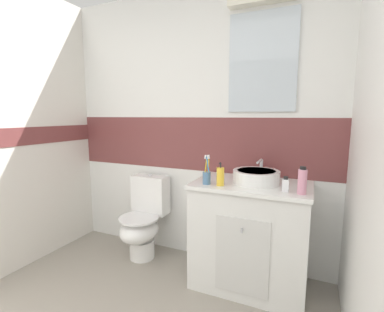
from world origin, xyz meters
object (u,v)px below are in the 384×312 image
object	(u,v)px
sink_basin	(256,176)
toilet	(144,220)
toothbrush_cup	(207,176)
soap_dispenser	(220,176)
shampoo_bottle_tall	(302,181)
perfume_flask_small	(286,185)

from	to	relation	value
sink_basin	toilet	world-z (taller)	sink_basin
toilet	toothbrush_cup	xyz separation A→B (m)	(0.73, -0.22, 0.55)
toilet	soap_dispenser	world-z (taller)	soap_dispenser
soap_dispenser	shampoo_bottle_tall	world-z (taller)	shampoo_bottle_tall
toilet	shampoo_bottle_tall	size ratio (longest dim) A/B	4.24
shampoo_bottle_tall	perfume_flask_small	bearing A→B (deg)	175.16
toothbrush_cup	perfume_flask_small	distance (m)	0.57
perfume_flask_small	sink_basin	bearing A→B (deg)	143.83
toilet	soap_dispenser	bearing A→B (deg)	-14.29
sink_basin	perfume_flask_small	world-z (taller)	sink_basin
toothbrush_cup	soap_dispenser	bearing A→B (deg)	1.64
soap_dispenser	toilet	bearing A→B (deg)	165.71
toilet	toothbrush_cup	distance (m)	0.94
toothbrush_cup	sink_basin	bearing A→B (deg)	29.00
toothbrush_cup	shampoo_bottle_tall	bearing A→B (deg)	0.72
sink_basin	toothbrush_cup	xyz separation A→B (m)	(-0.34, -0.19, 0.01)
toilet	perfume_flask_small	distance (m)	1.42
shampoo_bottle_tall	perfume_flask_small	distance (m)	0.11
perfume_flask_small	shampoo_bottle_tall	bearing A→B (deg)	-4.84
toilet	shampoo_bottle_tall	bearing A→B (deg)	-8.43
toothbrush_cup	soap_dispenser	world-z (taller)	toothbrush_cup
toothbrush_cup	soap_dispenser	xyz separation A→B (m)	(0.11, 0.00, 0.01)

